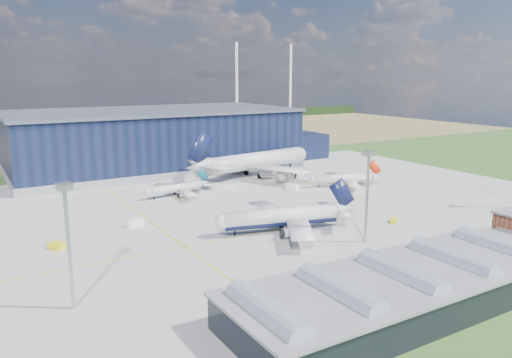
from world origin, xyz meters
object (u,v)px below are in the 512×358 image
object	(u,v)px
light_mast_center	(368,182)
gse_van_b	(292,187)
airliner_navy	(281,208)
hangar	(160,142)
gse_van_a	(135,223)
airliner_widebody	(257,152)
airliner_red	(342,174)
airliner_regional	(175,184)
car_b	(429,242)
light_mast_west	(67,226)
gse_cart_a	(354,190)
gse_tug_b	(394,221)
gse_cart_b	(230,187)
gse_tug_a	(57,246)
car_a	(432,245)

from	to	relation	value
light_mast_center	gse_van_b	world-z (taller)	light_mast_center
airliner_navy	hangar	bearing A→B (deg)	-79.15
gse_van_a	airliner_widebody	bearing A→B (deg)	-71.11
airliner_red	airliner_regional	xyz separation A→B (m)	(-59.48, 18.00, -0.51)
airliner_red	car_b	world-z (taller)	airliner_red
hangar	airliner_red	distance (m)	85.54
light_mast_west	gse_cart_a	bearing A→B (deg)	22.22
gse_tug_b	airliner_regional	bearing A→B (deg)	167.15
gse_cart_a	gse_cart_b	xyz separation A→B (m)	(-35.92, 26.68, 0.06)
gse_tug_b	gse_van_a	xyz separation A→B (m)	(-63.87, 34.33, 0.43)
gse_van_a	light_mast_center	bearing A→B (deg)	-147.64
hangar	gse_tug_a	distance (m)	108.76
airliner_navy	airliner_widebody	xyz separation A→B (m)	(32.91, 67.00, 3.52)
airliner_navy	airliner_widebody	distance (m)	74.73
light_mast_west	gse_tug_a	distance (m)	37.69
airliner_navy	light_mast_west	bearing A→B (deg)	31.77
gse_cart_a	gse_tug_a	bearing A→B (deg)	174.82
car_a	hangar	bearing A→B (deg)	19.81
light_mast_west	gse_van_a	bearing A→B (deg)	59.84
airliner_red	gse_van_a	size ratio (longest dim) A/B	6.00
airliner_widebody	gse_cart_b	size ratio (longest dim) A/B	18.82
gse_tug_b	gse_van_b	world-z (taller)	gse_van_b
airliner_navy	car_b	bearing A→B (deg)	147.11
car_b	light_mast_west	bearing A→B (deg)	96.38
gse_cart_b	car_a	size ratio (longest dim) A/B	1.01
airliner_navy	car_b	xyz separation A→B (m)	(25.59, -27.48, -5.94)
airliner_widebody	airliner_red	bearing A→B (deg)	-71.13
airliner_navy	gse_tug_b	size ratio (longest dim) A/B	13.99
airliner_regional	airliner_red	bearing A→B (deg)	155.36
light_mast_west	gse_cart_a	xyz separation A→B (m)	(104.52, 42.69, -14.78)
gse_tug_a	gse_cart_b	bearing A→B (deg)	-4.02
light_mast_west	airliner_widebody	size ratio (longest dim) A/B	0.37
airliner_navy	airliner_red	world-z (taller)	airliner_navy
light_mast_center	gse_cart_a	bearing A→B (deg)	51.04
gse_cart_b	light_mast_west	bearing A→B (deg)	178.51
airliner_widebody	car_b	size ratio (longest dim) A/B	16.03
airliner_red	airliner_widebody	distance (m)	37.80
gse_van_a	car_b	xyz separation A→B (m)	(57.44, -52.16, -0.42)
airliner_widebody	gse_van_a	xyz separation A→B (m)	(-64.76, -42.32, -9.05)
gse_van_a	car_b	distance (m)	77.59
gse_cart_a	car_a	size ratio (longest dim) A/B	0.92
hangar	car_a	distance (m)	137.53
airliner_regional	gse_cart_b	xyz separation A→B (m)	(20.89, -0.63, -3.51)
airliner_red	gse_van_b	bearing A→B (deg)	5.88
hangar	gse_van_a	bearing A→B (deg)	-114.84
airliner_regional	gse_cart_a	xyz separation A→B (m)	(56.81, -27.31, -3.58)
light_mast_west	airliner_widebody	world-z (taller)	light_mast_west
gse_tug_b	airliner_red	bearing A→B (deg)	110.56
hangar	light_mast_center	bearing A→B (deg)	-86.70
airliner_widebody	gse_cart_a	distance (m)	45.86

